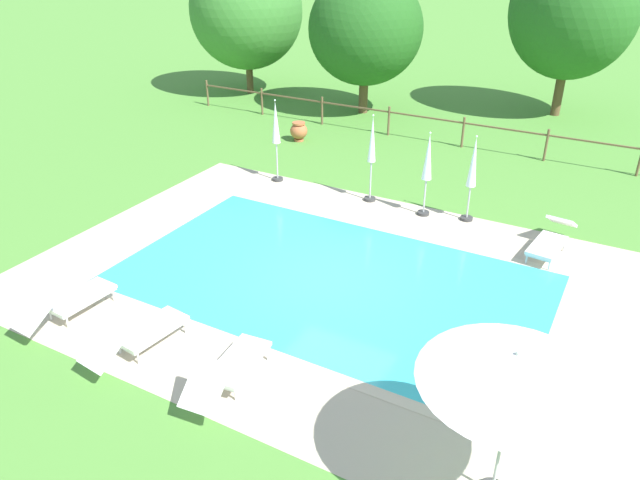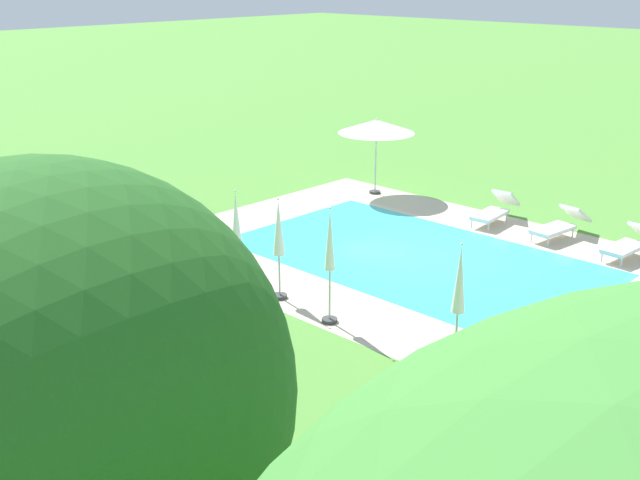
# 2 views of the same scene
# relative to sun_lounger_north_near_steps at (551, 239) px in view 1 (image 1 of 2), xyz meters

# --- Properties ---
(ground_plane) EXTENTS (160.00, 160.00, 0.00)m
(ground_plane) POSITION_rel_sun_lounger_north_near_steps_xyz_m (-3.91, -3.56, -0.36)
(ground_plane) COLOR #518E38
(pool_deck_paving) EXTENTS (12.88, 9.11, 0.01)m
(pool_deck_paving) POSITION_rel_sun_lounger_north_near_steps_xyz_m (-3.91, -3.56, -0.35)
(pool_deck_paving) COLOR beige
(pool_deck_paving) RESTS_ON ground
(swimming_pool_water) EXTENTS (9.03, 5.27, 0.01)m
(swimming_pool_water) POSITION_rel_sun_lounger_north_near_steps_xyz_m (-3.91, -3.56, -0.35)
(swimming_pool_water) COLOR #38C6D1
(swimming_pool_water) RESTS_ON ground
(pool_coping_rim) EXTENTS (9.51, 5.75, 0.01)m
(pool_coping_rim) POSITION_rel_sun_lounger_north_near_steps_xyz_m (-3.91, -3.56, -0.35)
(pool_coping_rim) COLOR beige
(pool_coping_rim) RESTS_ON ground
(sun_lounger_north_near_steps) EXTENTS (0.84, 2.11, 0.75)m
(sun_lounger_north_near_steps) POSITION_rel_sun_lounger_north_near_steps_xyz_m (0.00, 0.00, 0.00)
(sun_lounger_north_near_steps) COLOR white
(sun_lounger_north_near_steps) RESTS_ON ground
(sun_lounger_north_mid) EXTENTS (0.83, 2.07, 0.81)m
(sun_lounger_north_mid) POSITION_rel_sun_lounger_north_near_steps_xyz_m (-5.72, -7.37, 0.01)
(sun_lounger_north_mid) COLOR white
(sun_lounger_north_mid) RESTS_ON ground
(sun_lounger_north_far) EXTENTS (0.79, 2.04, 0.85)m
(sun_lounger_north_far) POSITION_rel_sun_lounger_north_near_steps_xyz_m (-3.76, -7.34, 0.01)
(sun_lounger_north_far) COLOR white
(sun_lounger_north_far) RESTS_ON ground
(sun_lounger_north_end) EXTENTS (0.73, 2.07, 0.79)m
(sun_lounger_north_end) POSITION_rel_sun_lounger_north_near_steps_xyz_m (-7.67, -7.25, 0.00)
(sun_lounger_north_end) COLOR white
(sun_lounger_north_end) RESTS_ON ground
(patio_umbrella_open_foreground) EXTENTS (2.38, 2.38, 2.39)m
(patio_umbrella_open_foreground) POSITION_rel_sun_lounger_north_near_steps_xyz_m (0.61, -7.34, 1.78)
(patio_umbrella_open_foreground) COLOR #383838
(patio_umbrella_open_foreground) RESTS_ON ground
(patio_umbrella_closed_row_west) EXTENTS (0.32, 0.32, 2.27)m
(patio_umbrella_closed_row_west) POSITION_rel_sun_lounger_north_near_steps_xyz_m (-2.20, 0.76, 1.06)
(patio_umbrella_closed_row_west) COLOR #383838
(patio_umbrella_closed_row_west) RESTS_ON ground
(patio_umbrella_closed_row_mid_west) EXTENTS (0.32, 0.32, 2.43)m
(patio_umbrella_closed_row_mid_west) POSITION_rel_sun_lounger_north_near_steps_xyz_m (-4.92, 0.67, 1.16)
(patio_umbrella_closed_row_mid_west) COLOR #383838
(patio_umbrella_closed_row_mid_west) RESTS_ON ground
(patio_umbrella_closed_row_centre) EXTENTS (0.32, 0.32, 2.44)m
(patio_umbrella_closed_row_centre) POSITION_rel_sun_lounger_north_near_steps_xyz_m (-7.94, 0.66, 1.21)
(patio_umbrella_closed_row_centre) COLOR #383838
(patio_umbrella_closed_row_centre) RESTS_ON ground
(patio_umbrella_closed_row_mid_east) EXTENTS (0.32, 0.32, 2.26)m
(patio_umbrella_closed_row_mid_east) POSITION_rel_sun_lounger_north_near_steps_xyz_m (-3.30, 0.52, 1.08)
(patio_umbrella_closed_row_mid_east) COLOR #383838
(patio_umbrella_closed_row_mid_east) RESTS_ON ground
(terracotta_urn_near_fence) EXTENTS (0.61, 0.61, 0.67)m
(terracotta_urn_near_fence) POSITION_rel_sun_lounger_north_near_steps_xyz_m (-9.26, 4.13, 0.00)
(terracotta_urn_near_fence) COLOR #B7663D
(terracotta_urn_near_fence) RESTS_ON ground
(perimeter_fence) EXTENTS (21.88, 0.08, 1.05)m
(perimeter_fence) POSITION_rel_sun_lounger_north_near_steps_xyz_m (-4.04, 6.24, 0.32)
(perimeter_fence) COLOR brown
(perimeter_fence) RESTS_ON ground
(tree_far_west) EXTENTS (4.67, 4.67, 6.49)m
(tree_far_west) POSITION_rel_sun_lounger_north_near_steps_xyz_m (-1.97, 11.85, 3.60)
(tree_far_west) COLOR brown
(tree_far_west) RESTS_ON ground
(tree_west_mid) EXTENTS (4.37, 4.37, 5.33)m
(tree_west_mid) POSITION_rel_sun_lounger_north_near_steps_xyz_m (-8.84, 8.48, 2.86)
(tree_west_mid) COLOR brown
(tree_west_mid) RESTS_ON ground
(tree_east_mid) EXTENTS (4.79, 4.79, 5.90)m
(tree_east_mid) POSITION_rel_sun_lounger_north_near_steps_xyz_m (-14.64, 8.89, 3.12)
(tree_east_mid) COLOR brown
(tree_east_mid) RESTS_ON ground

